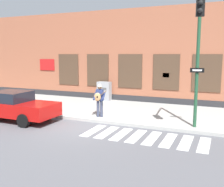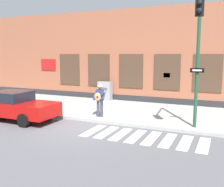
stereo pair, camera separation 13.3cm
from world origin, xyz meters
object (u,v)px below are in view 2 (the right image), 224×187
red_car (15,106)px  traffic_light (198,43)px  busker (100,99)px  utility_box (105,91)px

red_car → traffic_light: 9.55m
busker → utility_box: (-1.96, 4.79, -0.32)m
busker → traffic_light: 5.73m
red_car → traffic_light: traffic_light is taller
busker → traffic_light: bearing=-10.4°
red_car → busker: size_ratio=2.65×
red_car → busker: busker is taller
red_car → busker: 4.47m
busker → red_car: bearing=-154.8°
busker → traffic_light: (4.94, -0.91, 2.76)m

